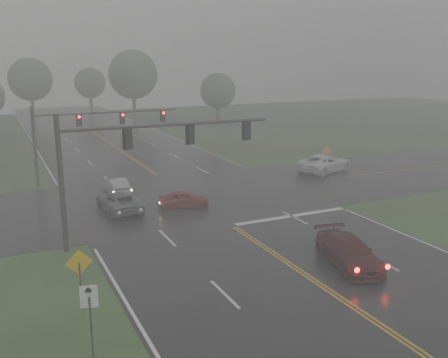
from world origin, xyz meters
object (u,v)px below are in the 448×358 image
sedan_silver (117,194)px  signal_gantry_near (130,152)px  car_grey (119,211)px  signal_gantry_far (82,127)px  sedan_maroon (348,265)px  sedan_red (184,208)px  pickup_white (324,172)px

sedan_silver → signal_gantry_near: 12.04m
car_grey → signal_gantry_far: 11.08m
sedan_maroon → sedan_red: bearing=119.0°
sedan_maroon → sedan_silver: bearing=123.4°
signal_gantry_far → pickup_white: bearing=-16.2°
sedan_maroon → pickup_white: (11.99, 18.33, 0.00)m
sedan_red → sedan_silver: sedan_silver is taller
car_grey → signal_gantry_near: (-0.60, -6.05, 5.30)m
pickup_white → signal_gantry_near: bearing=96.1°
sedan_red → sedan_silver: (-3.45, 5.85, 0.00)m
sedan_maroon → pickup_white: pickup_white is taller
pickup_white → signal_gantry_far: 22.31m
sedan_maroon → car_grey: sedan_maroon is taller
car_grey → sedan_maroon: bearing=116.5°
sedan_maroon → signal_gantry_near: bearing=149.3°
sedan_red → pickup_white: bearing=-53.3°
sedan_silver → signal_gantry_near: signal_gantry_near is taller
sedan_silver → signal_gantry_far: 7.28m
sedan_maroon → sedan_red: 13.77m
signal_gantry_near → car_grey: bearing=84.3°
car_grey → signal_gantry_near: bearing=80.5°
sedan_silver → signal_gantry_far: size_ratio=0.31×
sedan_maroon → signal_gantry_far: size_ratio=0.40×
sedan_silver → car_grey: bearing=77.9°
sedan_red → sedan_silver: bearing=49.4°
signal_gantry_near → signal_gantry_far: (0.06, 16.09, -0.63)m
sedan_silver → pickup_white: pickup_white is taller
pickup_white → car_grey: bearing=81.6°
sedan_red → signal_gantry_far: size_ratio=0.29×
pickup_white → signal_gantry_near: 23.87m
car_grey → signal_gantry_near: 8.07m
sedan_silver → signal_gantry_far: bearing=-75.9°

